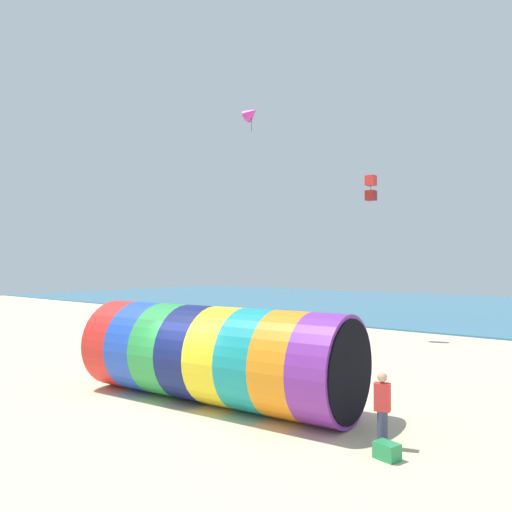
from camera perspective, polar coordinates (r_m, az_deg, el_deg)
name	(u,v)px	position (r m, az deg, el deg)	size (l,w,h in m)	color
ground_plane	(181,412)	(15.08, -8.62, -17.17)	(120.00, 120.00, 0.00)	beige
giant_inflatable_tube	(214,354)	(15.56, -4.77, -11.13)	(9.25, 3.85, 2.93)	red
kite_handler	(382,409)	(12.29, 14.25, -16.59)	(0.41, 0.31, 1.73)	#383D56
kite_magenta_delta	(252,113)	(30.81, -0.51, 16.02)	(1.06, 0.87, 1.61)	#D1339E
kite_red_box	(371,188)	(29.06, 12.99, 7.57)	(0.56, 0.56, 1.50)	red
bystander_mid_beach	(244,326)	(27.89, -1.43, -8.00)	(0.41, 0.33, 1.61)	#726651
cooler_box	(387,451)	(11.87, 14.73, -20.75)	(0.52, 0.36, 0.36)	#268C4C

